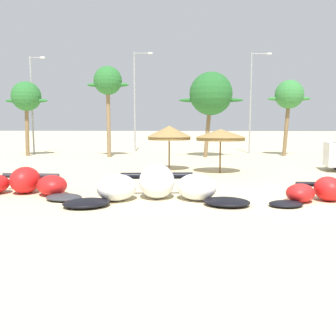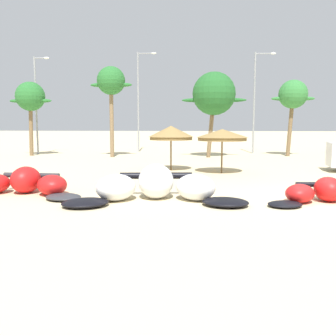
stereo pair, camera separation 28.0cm
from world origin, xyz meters
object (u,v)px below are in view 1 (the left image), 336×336
object	(u,v)px
kite_far_left	(22,184)
palm_left	(108,83)
kite_left	(157,187)
beach_umbrella_middle	(221,135)
beach_umbrella_near_van	(169,133)
palm_center_left	(289,96)
lamppost_west_center	(136,97)
palm_leftmost	(26,97)
lamppost_west	(33,101)
palm_left_of_gap	(211,94)
kite_left_of_center	(331,193)
lamppost_east_center	(252,98)

from	to	relation	value
kite_far_left	palm_left	size ratio (longest dim) A/B	0.78
kite_left	palm_left	distance (m)	20.53
kite_left	beach_umbrella_middle	world-z (taller)	beach_umbrella_middle
kite_left	beach_umbrella_near_van	world-z (taller)	beach_umbrella_near_van
kite_left	beach_umbrella_middle	xyz separation A→B (m)	(3.14, 8.42, 1.82)
kite_left	palm_center_left	size ratio (longest dim) A/B	1.04
kite_far_left	kite_left	size ratio (longest dim) A/B	0.87
kite_far_left	lamppost_west_center	size ratio (longest dim) A/B	0.60
palm_leftmost	palm_center_left	world-z (taller)	palm_center_left
beach_umbrella_near_van	lamppost_west	bearing A→B (deg)	140.31
kite_far_left	palm_left_of_gap	size ratio (longest dim) A/B	0.83
kite_far_left	kite_left_of_center	world-z (taller)	kite_far_left
palm_center_left	lamppost_west_center	bearing A→B (deg)	163.50
palm_leftmost	palm_center_left	bearing A→B (deg)	3.41
kite_left	lamppost_east_center	bearing A→B (deg)	72.72
kite_left	lamppost_west_center	size ratio (longest dim) A/B	0.69
palm_center_left	lamppost_west_center	xyz separation A→B (m)	(-14.97, 4.43, 0.26)
palm_left	beach_umbrella_middle	bearing A→B (deg)	-47.76
palm_left	palm_left_of_gap	distance (m)	9.22
beach_umbrella_middle	palm_left_of_gap	xyz separation A→B (m)	(-0.10, 10.61, 3.27)
palm_leftmost	lamppost_west_center	distance (m)	11.10
kite_left	lamppost_west_center	bearing A→B (deg)	100.34
lamppost_west	beach_umbrella_near_van	bearing A→B (deg)	-39.69
kite_left_of_center	palm_leftmost	xyz separation A→B (m)	(-20.84, 19.42, 5.08)
palm_left	palm_left_of_gap	world-z (taller)	palm_left
palm_left_of_gap	lamppost_east_center	distance (m)	6.58
palm_leftmost	kite_left_of_center	bearing A→B (deg)	-42.99
palm_left	beach_umbrella_near_van	bearing A→B (deg)	-56.42
kite_left	palm_left_of_gap	distance (m)	19.93
lamppost_west	lamppost_east_center	xyz separation A→B (m)	(21.59, 2.71, 0.36)
kite_far_left	palm_leftmost	bearing A→B (deg)	113.43
kite_left	palm_leftmost	bearing A→B (deg)	125.76
palm_left	palm_center_left	distance (m)	16.66
beach_umbrella_middle	palm_center_left	size ratio (longest dim) A/B	0.44
kite_left_of_center	palm_left	size ratio (longest dim) A/B	0.68
kite_left_of_center	lamppost_east_center	world-z (taller)	lamppost_east_center
beach_umbrella_near_van	palm_leftmost	world-z (taller)	palm_leftmost
beach_umbrella_near_van	lamppost_west	world-z (taller)	lamppost_west
palm_leftmost	lamppost_west	world-z (taller)	lamppost_west
kite_left	beach_umbrella_middle	size ratio (longest dim) A/B	2.34
palm_left_of_gap	palm_center_left	size ratio (longest dim) A/B	1.08
beach_umbrella_near_van	palm_leftmost	bearing A→B (deg)	144.51
lamppost_west	palm_center_left	bearing A→B (deg)	-0.66
kite_left_of_center	palm_left_of_gap	distance (m)	20.05
kite_left_of_center	lamppost_east_center	bearing A→B (deg)	88.49
palm_left_of_gap	lamppost_east_center	bearing A→B (deg)	47.96
kite_left_of_center	kite_left	bearing A→B (deg)	-179.55
kite_left_of_center	palm_center_left	world-z (taller)	palm_center_left
kite_left_of_center	palm_left	bearing A→B (deg)	124.86
lamppost_west_center	beach_umbrella_middle	bearing A→B (deg)	-65.38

